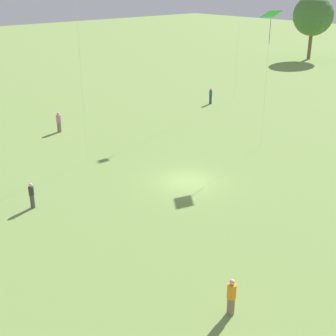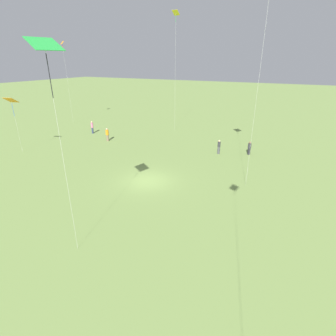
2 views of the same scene
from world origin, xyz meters
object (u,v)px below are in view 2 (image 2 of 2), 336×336
person_5 (92,127)px  kite_5 (63,50)px  person_4 (249,148)px  kite_0 (11,101)px  kite_4 (176,20)px  person_3 (107,135)px  person_1 (219,147)px  kite_1 (45,51)px

person_5 → kite_5: size_ratio=0.14×
person_4 → kite_0: 27.68m
person_4 → kite_4: (12.81, -6.49, 14.61)m
person_3 → person_5: size_ratio=0.96×
person_1 → kite_0: bearing=116.2°
person_5 → kite_1: (-17.32, 20.70, 9.78)m
kite_1 → kite_5: kite_5 is taller
person_3 → kite_1: bearing=-118.4°
person_3 → kite_4: kite_4 is taller
person_5 → kite_0: kite_0 is taller
person_4 → kite_1: 24.51m
person_4 → kite_1: bearing=97.2°
kite_0 → kite_1: bearing=-177.1°
person_3 → person_4: bearing=-53.2°
person_5 → kite_1: 28.70m
kite_5 → kite_0: bearing=5.0°
person_4 → kite_4: 20.49m
kite_0 → kite_5: size_ratio=0.50×
kite_0 → kite_4: (-11.74, -18.12, 9.33)m
kite_0 → kite_1: size_ratio=0.58×
kite_5 → kite_1: bearing=27.2°
kite_4 → kite_1: bearing=157.8°
kite_0 → person_3: bearing=-94.7°
kite_4 → kite_5: bearing=65.4°
kite_4 → person_4: bearing=-153.2°
kite_4 → person_1: bearing=-165.9°
person_3 → kite_4: bearing=-3.1°
person_5 → kite_5: kite_5 is taller
person_1 → person_5: person_5 is taller
kite_1 → kite_5: size_ratio=0.86×
person_1 → person_3: size_ratio=0.96×
person_5 → kite_0: (1.50, 10.68, 5.11)m
kite_0 → person_4: bearing=-123.7°
kite_0 → kite_5: kite_5 is taller
kite_5 → person_3: bearing=46.1°
person_1 → person_5: 19.80m
person_1 → kite_0: 24.18m
kite_5 → person_5: bearing=45.9°
person_5 → kite_0: bearing=30.7°
person_1 → kite_1: (2.48, 20.23, 9.87)m
person_1 → kite_4: bearing=50.9°
person_1 → kite_1: bearing=173.5°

